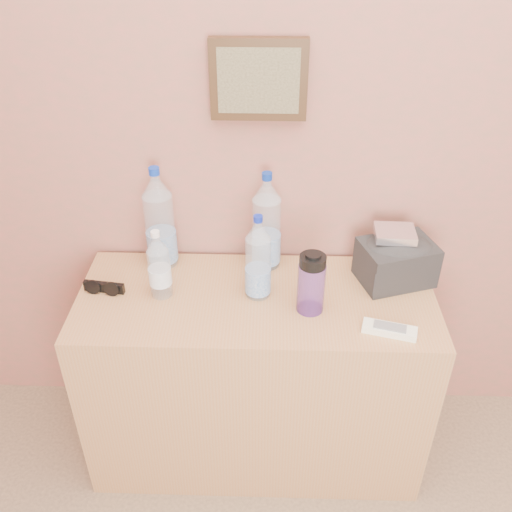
{
  "coord_description": "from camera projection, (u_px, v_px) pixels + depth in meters",
  "views": [
    {
      "loc": [
        -0.27,
        0.24,
        1.94
      ],
      "look_at": [
        -0.31,
        1.71,
        0.93
      ],
      "focal_mm": 40.0,
      "sensor_mm": 36.0,
      "label": 1
    }
  ],
  "objects": [
    {
      "name": "pet_large_d",
      "position": [
        258.0,
        261.0,
        1.84
      ],
      "size": [
        0.08,
        0.08,
        0.3
      ],
      "rotation": [
        0.0,
        0.0,
        0.12
      ],
      "color": "silver",
      "rests_on": "dresser"
    },
    {
      "name": "picture_frame",
      "position": [
        259.0,
        80.0,
        1.74
      ],
      "size": [
        0.3,
        0.03,
        0.25
      ],
      "primitive_type": null,
      "color": "#382311",
      "rests_on": "room_shell"
    },
    {
      "name": "foil_packet",
      "position": [
        395.0,
        234.0,
        1.9
      ],
      "size": [
        0.14,
        0.12,
        0.03
      ],
      "primitive_type": "cube",
      "rotation": [
        0.0,
        0.0,
        -0.04
      ],
      "color": "silver",
      "rests_on": "toiletry_bag"
    },
    {
      "name": "pet_small",
      "position": [
        159.0,
        267.0,
        1.85
      ],
      "size": [
        0.07,
        0.07,
        0.25
      ],
      "rotation": [
        0.0,
        0.0,
        0.02
      ],
      "color": "white",
      "rests_on": "dresser"
    },
    {
      "name": "ac_remote",
      "position": [
        389.0,
        330.0,
        1.75
      ],
      "size": [
        0.17,
        0.09,
        0.02
      ],
      "primitive_type": "cube",
      "rotation": [
        0.0,
        0.0,
        -0.26
      ],
      "color": "silver",
      "rests_on": "dresser"
    },
    {
      "name": "sunglasses",
      "position": [
        104.0,
        287.0,
        1.92
      ],
      "size": [
        0.15,
        0.07,
        0.04
      ],
      "primitive_type": null,
      "rotation": [
        0.0,
        0.0,
        -0.14
      ],
      "color": "black",
      "rests_on": "dresser"
    },
    {
      "name": "toiletry_bag",
      "position": [
        396.0,
        260.0,
        1.94
      ],
      "size": [
        0.28,
        0.24,
        0.16
      ],
      "primitive_type": null,
      "rotation": [
        0.0,
        0.0,
        0.32
      ],
      "color": "black",
      "rests_on": "dresser"
    },
    {
      "name": "nalgene_bottle",
      "position": [
        311.0,
        283.0,
        1.79
      ],
      "size": [
        0.09,
        0.09,
        0.22
      ],
      "rotation": [
        0.0,
        0.0,
        -0.09
      ],
      "color": "#633593",
      "rests_on": "dresser"
    },
    {
      "name": "pet_large_b",
      "position": [
        160.0,
        223.0,
        1.98
      ],
      "size": [
        0.1,
        0.1,
        0.38
      ],
      "rotation": [
        0.0,
        0.0,
        -0.17
      ],
      "color": "white",
      "rests_on": "dresser"
    },
    {
      "name": "pet_large_c",
      "position": [
        266.0,
        226.0,
        1.97
      ],
      "size": [
        0.1,
        0.1,
        0.36
      ],
      "rotation": [
        0.0,
        0.0,
        -0.23
      ],
      "color": "silver",
      "rests_on": "dresser"
    },
    {
      "name": "dresser",
      "position": [
        256.0,
        376.0,
        2.11
      ],
      "size": [
        1.2,
        0.5,
        0.75
      ],
      "primitive_type": "cube",
      "color": "#A17F43",
      "rests_on": "ground"
    }
  ]
}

